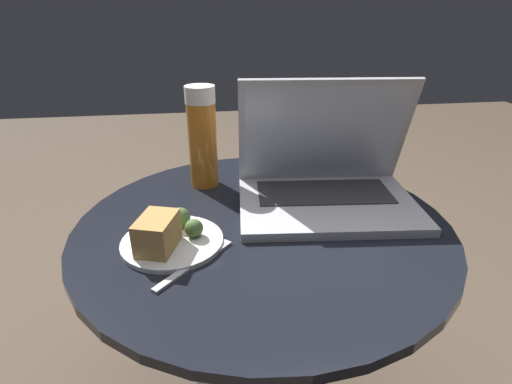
# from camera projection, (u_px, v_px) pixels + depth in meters

# --- Properties ---
(table) EXTENTS (0.73, 0.73, 0.51)m
(table) POSITION_uv_depth(u_px,v_px,m) (262.00, 268.00, 0.83)
(table) COLOR black
(table) RESTS_ON ground_plane
(laptop) EXTENTS (0.39, 0.29, 0.26)m
(laptop) POSITION_uv_depth(u_px,v_px,m) (326.00, 180.00, 0.84)
(laptop) COLOR silver
(laptop) RESTS_ON table
(beer_glass) EXTENTS (0.07, 0.07, 0.23)m
(beer_glass) POSITION_uv_depth(u_px,v_px,m) (202.00, 137.00, 0.90)
(beer_glass) COLOR #C6701E
(beer_glass) RESTS_ON table
(snack_plate) EXTENTS (0.18, 0.18, 0.07)m
(snack_plate) POSITION_uv_depth(u_px,v_px,m) (168.00, 235.00, 0.70)
(snack_plate) COLOR white
(snack_plate) RESTS_ON table
(fork) EXTENTS (0.13, 0.14, 0.00)m
(fork) POSITION_uv_depth(u_px,v_px,m) (199.00, 260.00, 0.66)
(fork) COLOR silver
(fork) RESTS_ON table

